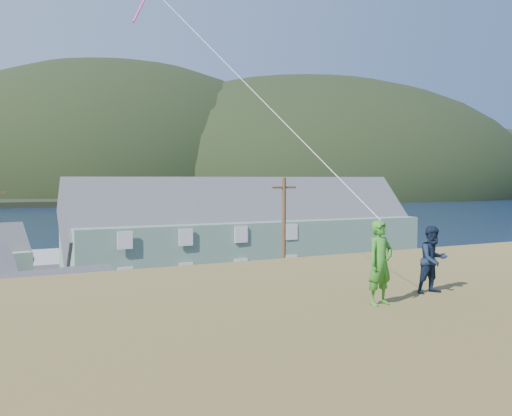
{
  "coord_description": "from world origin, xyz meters",
  "views": [
    {
      "loc": [
        -5.18,
        -28.14,
        9.74
      ],
      "look_at": [
        2.92,
        -12.13,
        8.8
      ],
      "focal_mm": 40.0,
      "sensor_mm": 36.0,
      "label": 1
    }
  ],
  "objects": [
    {
      "name": "ground",
      "position": [
        0.0,
        0.0,
        0.0
      ],
      "size": [
        900.0,
        900.0,
        0.0
      ],
      "primitive_type": "plane",
      "color": "#0A1638",
      "rests_on": "ground"
    },
    {
      "name": "far_hills",
      "position": [
        35.59,
        279.38,
        2.0
      ],
      "size": [
        760.0,
        265.0,
        143.0
      ],
      "color": "black",
      "rests_on": "ground"
    },
    {
      "name": "lodge",
      "position": [
        18.62,
        20.6,
        4.57
      ],
      "size": [
        33.96,
        10.17,
        11.88
      ],
      "rotation": [
        0.0,
        0.0,
        -0.02
      ],
      "color": "slate",
      "rests_on": "waterfront_lot"
    },
    {
      "name": "utility_poles",
      "position": [
        -3.81,
        1.5,
        4.92
      ],
      "size": [
        30.83,
        0.24,
        9.66
      ],
      "color": "#47331E",
      "rests_on": "waterfront_lot"
    },
    {
      "name": "kite_flyer_navy",
      "position": [
        3.96,
        -18.76,
        7.94
      ],
      "size": [
        0.76,
        0.61,
        1.49
      ],
      "primitive_type": "imported",
      "rotation": [
        0.0,
        0.0,
        -0.07
      ],
      "color": "#121E33",
      "rests_on": "hillside"
    },
    {
      "name": "grass_strip",
      "position": [
        0.0,
        -2.0,
        0.05
      ],
      "size": [
        110.0,
        8.0,
        0.1
      ],
      "primitive_type": "cube",
      "color": "#4C3D19",
      "rests_on": "ground"
    },
    {
      "name": "waterfront_lot",
      "position": [
        0.0,
        17.0,
        0.06
      ],
      "size": [
        72.0,
        36.0,
        0.12
      ],
      "primitive_type": "cube",
      "color": "#28282B",
      "rests_on": "ground"
    },
    {
      "name": "shed_white",
      "position": [
        -0.85,
        5.61,
        2.1
      ],
      "size": [
        7.36,
        5.39,
        5.41
      ],
      "rotation": [
        0.0,
        0.0,
        0.14
      ],
      "color": "beige",
      "rests_on": "waterfront_lot"
    },
    {
      "name": "kite_flyer_green",
      "position": [
        2.16,
        -19.16,
        8.05
      ],
      "size": [
        0.68,
        0.5,
        1.7
      ],
      "primitive_type": "imported",
      "rotation": [
        0.0,
        0.0,
        0.16
      ],
      "color": "#307D22",
      "rests_on": "hillside"
    }
  ]
}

